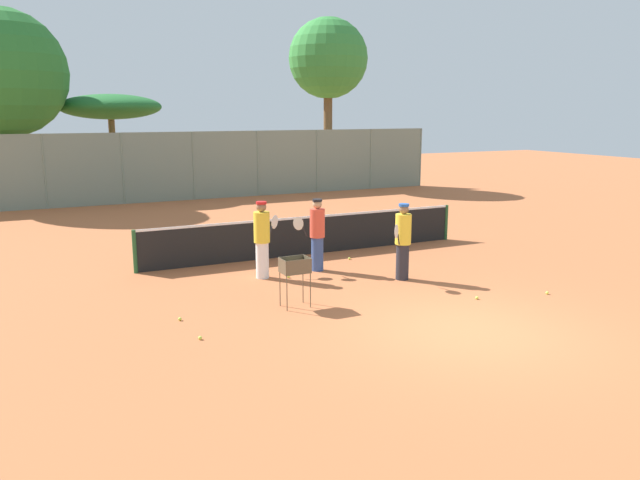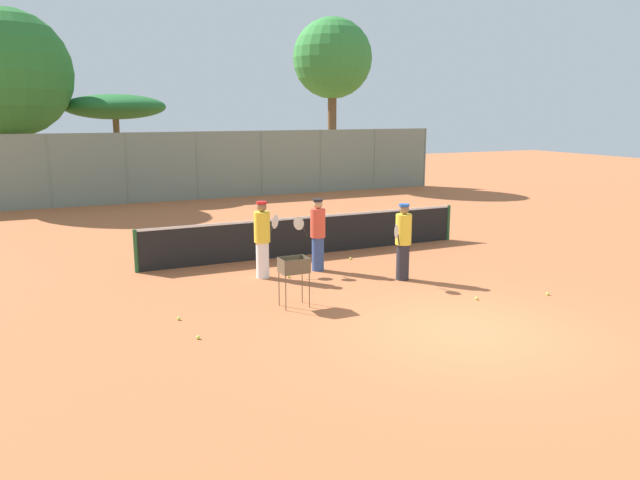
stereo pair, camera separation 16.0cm
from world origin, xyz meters
The scene contains 16 objects.
ground_plane centered at (0.00, 0.00, 0.00)m, with size 80.00×80.00×0.00m, color #B26038.
tennis_net centered at (0.00, 6.79, 0.56)m, with size 9.40×0.10×1.07m.
back_fence centered at (0.00, 18.87, 1.50)m, with size 24.28×0.08×3.00m.
tree_2 centered at (-3.01, 21.42, 4.04)m, with size 4.49×4.49×4.63m.
tree_3 centered at (7.49, 20.53, 6.41)m, with size 3.98×3.98×8.46m.
tree_4 centered at (-7.25, 20.45, 5.37)m, with size 5.15×5.15×7.96m.
player_white_outfit centered at (-0.56, 5.09, 0.93)m, with size 0.92×0.37×1.78m.
player_red_cap centered at (0.87, 3.46, 0.93)m, with size 0.76×0.68×1.79m.
player_yellow_shirt centered at (-2.02, 5.03, 0.95)m, with size 0.81×0.63×1.82m.
ball_cart centered at (-2.23, 2.64, 0.78)m, with size 0.56×0.41×1.01m.
tennis_ball_0 centered at (1.41, 1.43, 0.03)m, with size 0.07×0.07×0.07m, color #D1E54C.
tennis_ball_1 centered at (0.71, 5.74, 0.03)m, with size 0.07×0.07×0.07m, color #D1E54C.
tennis_ball_2 centered at (-4.53, 2.81, 0.03)m, with size 0.07×0.07×0.07m, color #D1E54C.
tennis_ball_3 centered at (3.01, 1.05, 0.03)m, with size 0.07×0.07×0.07m, color #D1E54C.
tennis_ball_4 centered at (-4.45, 1.66, 0.03)m, with size 0.07×0.07×0.07m, color #D1E54C.
tennis_ball_5 centered at (-1.48, 4.73, 0.03)m, with size 0.07×0.07×0.07m, color #D1E54C.
Camera 2 is at (-6.90, -8.48, 3.87)m, focal length 35.00 mm.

